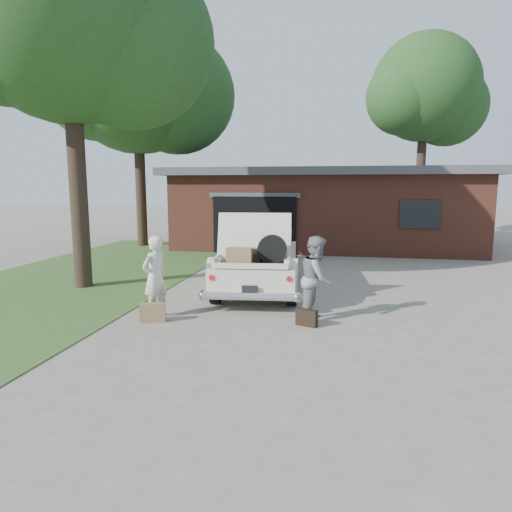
# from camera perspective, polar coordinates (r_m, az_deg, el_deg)

# --- Properties ---
(ground) EXTENTS (90.00, 90.00, 0.00)m
(ground) POSITION_cam_1_polar(r_m,az_deg,el_deg) (9.62, -0.69, -7.03)
(ground) COLOR gray
(ground) RESTS_ON ground
(grass_strip) EXTENTS (6.00, 16.00, 0.02)m
(grass_strip) POSITION_cam_1_polar(r_m,az_deg,el_deg) (14.38, -20.11, -2.19)
(grass_strip) COLOR #2D4C1E
(grass_strip) RESTS_ON ground
(house) EXTENTS (12.80, 7.80, 3.30)m
(house) POSITION_cam_1_polar(r_m,az_deg,el_deg) (20.57, 8.56, 6.10)
(house) COLOR brown
(house) RESTS_ON ground
(tree_left) EXTENTS (6.50, 5.65, 9.76)m
(tree_left) POSITION_cam_1_polar(r_m,az_deg,el_deg) (13.07, -22.12, 26.06)
(tree_left) COLOR #38281E
(tree_left) RESTS_ON ground
(tree_back) EXTENTS (7.60, 6.61, 10.54)m
(tree_back) POSITION_cam_1_polar(r_m,az_deg,el_deg) (20.85, -14.44, 20.49)
(tree_back) COLOR #38281E
(tree_back) RESTS_ON ground
(tree_right) EXTENTS (5.90, 5.13, 9.84)m
(tree_right) POSITION_cam_1_polar(r_m,az_deg,el_deg) (24.84, 20.52, 18.37)
(tree_right) COLOR #38281E
(tree_right) RESTS_ON ground
(sedan) EXTENTS (2.42, 5.15, 2.02)m
(sedan) POSITION_cam_1_polar(r_m,az_deg,el_deg) (11.64, 0.43, -0.53)
(sedan) COLOR silver
(sedan) RESTS_ON ground
(woman_left) EXTENTS (0.59, 0.70, 1.65)m
(woman_left) POSITION_cam_1_polar(r_m,az_deg,el_deg) (9.34, -12.52, -2.53)
(woman_left) COLOR beige
(woman_left) RESTS_ON ground
(woman_right) EXTENTS (0.69, 0.86, 1.67)m
(woman_right) POSITION_cam_1_polar(r_m,az_deg,el_deg) (8.97, 7.62, -2.80)
(woman_right) COLOR gray
(woman_right) RESTS_ON ground
(suitcase_left) EXTENTS (0.51, 0.30, 0.37)m
(suitcase_left) POSITION_cam_1_polar(r_m,az_deg,el_deg) (9.13, -12.79, -6.92)
(suitcase_left) COLOR olive
(suitcase_left) RESTS_ON ground
(suitcase_right) EXTENTS (0.43, 0.27, 0.32)m
(suitcase_right) POSITION_cam_1_polar(r_m,az_deg,el_deg) (8.73, 6.36, -7.67)
(suitcase_right) COLOR black
(suitcase_right) RESTS_ON ground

